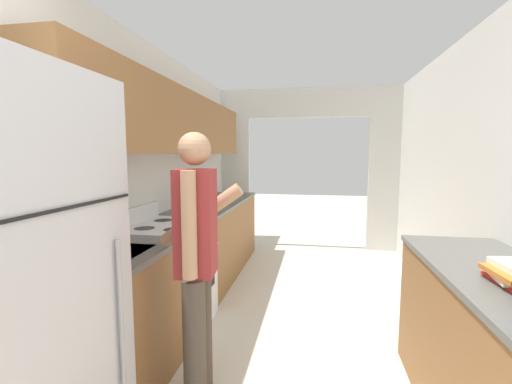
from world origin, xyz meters
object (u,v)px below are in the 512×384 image
Objects in this scene: knife at (190,210)px; range_oven at (169,276)px; person at (197,264)px; refrigerator at (4,305)px.

range_oven is at bearing -82.94° from knife.
refrigerator is at bearing 137.71° from person.
person is at bearing -56.40° from range_oven.
range_oven is at bearing 90.88° from refrigerator.
person reaches higher than knife.
knife is at bearing 95.22° from range_oven.
person reaches higher than range_oven.
range_oven is 3.40× the size of knife.
knife is at bearing 92.21° from refrigerator.
refrigerator is 0.89m from person.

